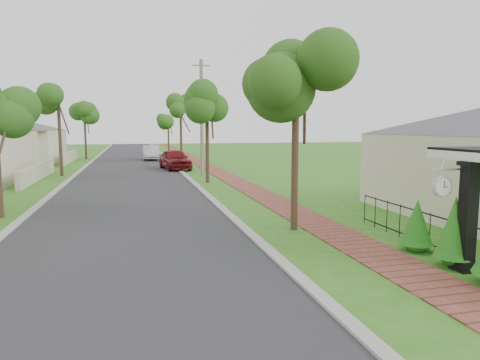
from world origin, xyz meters
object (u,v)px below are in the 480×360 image
object	(u,v)px
porch_post	(467,223)
parked_car_white	(151,153)
station_clock	(442,186)
utility_pole	(202,117)
parked_car_red	(175,159)
near_tree	(296,77)

from	to	relation	value
porch_post	parked_car_white	world-z (taller)	porch_post
station_clock	utility_pole	bearing A→B (deg)	96.14
parked_car_red	parked_car_white	bearing A→B (deg)	89.14
parked_car_red	porch_post	bearing A→B (deg)	-89.14
parked_car_white	station_clock	distance (m)	36.37
parked_car_white	near_tree	world-z (taller)	near_tree
porch_post	parked_car_white	size ratio (longest dim) A/B	0.57
parked_car_white	station_clock	world-z (taller)	station_clock
parked_car_white	near_tree	xyz separation A→B (m)	(3.20, -31.57, 4.07)
parked_car_white	near_tree	size ratio (longest dim) A/B	0.74
porch_post	near_tree	size ratio (longest dim) A/B	0.42
parked_car_white	near_tree	bearing A→B (deg)	-83.32
utility_pole	station_clock	bearing A→B (deg)	-83.86
parked_car_red	parked_car_white	xyz separation A→B (m)	(-1.40, 10.66, -0.05)
parked_car_white	utility_pole	xyz separation A→B (m)	(2.82, -15.26, 3.22)
parked_car_red	station_clock	xyz separation A→B (m)	(3.65, -25.33, 1.17)
parked_car_red	parked_car_white	world-z (taller)	parked_car_red
porch_post	parked_car_white	bearing A→B (deg)	98.70
porch_post	near_tree	xyz separation A→B (m)	(-2.35, 4.69, 3.68)
parked_car_white	parked_car_red	bearing A→B (deg)	-81.62
station_clock	porch_post	bearing A→B (deg)	-28.42
porch_post	parked_car_red	size ratio (longest dim) A/B	0.55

